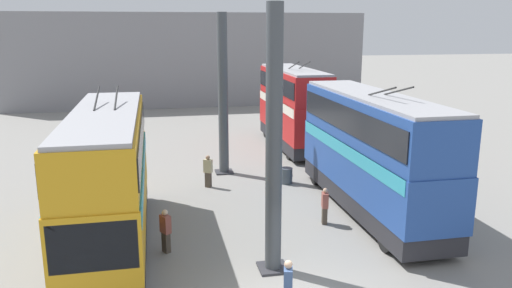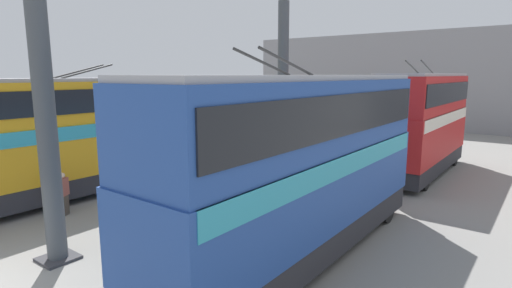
# 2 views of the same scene
# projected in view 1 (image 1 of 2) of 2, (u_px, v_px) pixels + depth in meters

# --- Properties ---
(depot_back_wall) EXTENTS (0.50, 36.00, 9.29)m
(depot_back_wall) POSITION_uv_depth(u_px,v_px,m) (190.00, 61.00, 49.08)
(depot_back_wall) COLOR gray
(depot_back_wall) RESTS_ON ground_plane
(support_column_near) EXTENTS (0.97, 0.97, 8.69)m
(support_column_near) POSITION_uv_depth(u_px,v_px,m) (274.00, 147.00, 15.82)
(support_column_near) COLOR #42474C
(support_column_near) RESTS_ON ground_plane
(support_column_far) EXTENTS (0.97, 0.97, 8.69)m
(support_column_far) POSITION_uv_depth(u_px,v_px,m) (223.00, 97.00, 26.87)
(support_column_far) COLOR #42474C
(support_column_far) RESTS_ON ground_plane
(bus_left_near) EXTENTS (11.09, 2.54, 5.81)m
(bus_left_near) POSITION_uv_depth(u_px,v_px,m) (371.00, 146.00, 21.40)
(bus_left_near) COLOR black
(bus_left_near) RESTS_ON ground_plane
(bus_left_far) EXTENTS (9.40, 2.54, 5.88)m
(bus_left_far) POSITION_uv_depth(u_px,v_px,m) (293.00, 103.00, 33.09)
(bus_left_far) COLOR black
(bus_left_far) RESTS_ON ground_plane
(bus_right_near) EXTENTS (10.64, 2.54, 5.68)m
(bus_right_near) POSITION_uv_depth(u_px,v_px,m) (108.00, 171.00, 17.87)
(bus_right_near) COLOR black
(bus_right_near) RESTS_ON ground_plane
(person_aisle_foreground) EXTENTS (0.47, 0.34, 1.77)m
(person_aisle_foreground) POSITION_uv_depth(u_px,v_px,m) (288.00, 288.00, 13.72)
(person_aisle_foreground) COLOR #2D2D33
(person_aisle_foreground) RESTS_ON ground_plane
(person_aisle_midway) EXTENTS (0.43, 0.48, 1.66)m
(person_aisle_midway) POSITION_uv_depth(u_px,v_px,m) (208.00, 170.00, 25.14)
(person_aisle_midway) COLOR #473D33
(person_aisle_midway) RESTS_ON ground_plane
(person_by_right_row) EXTENTS (0.48, 0.42, 1.63)m
(person_by_right_row) POSITION_uv_depth(u_px,v_px,m) (166.00, 230.00, 17.84)
(person_by_right_row) COLOR #473D33
(person_by_right_row) RESTS_ON ground_plane
(person_by_left_row) EXTENTS (0.46, 0.32, 1.54)m
(person_by_left_row) POSITION_uv_depth(u_px,v_px,m) (325.00, 205.00, 20.45)
(person_by_left_row) COLOR #473D33
(person_by_left_row) RESTS_ON ground_plane
(oil_drum) EXTENTS (0.66, 0.66, 0.82)m
(oil_drum) POSITION_uv_depth(u_px,v_px,m) (286.00, 176.00, 25.84)
(oil_drum) COLOR #424C56
(oil_drum) RESTS_ON ground_plane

